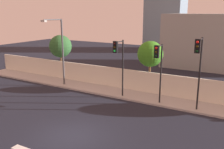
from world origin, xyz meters
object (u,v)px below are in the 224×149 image
traffic_light_right (199,60)px  traffic_light_left (119,57)px  roadside_tree_leftmost (60,46)px  roadside_tree_midleft (150,54)px  traffic_light_center (159,62)px  street_lamp_curbside (60,46)px

traffic_light_right → traffic_light_left: bearing=178.9°
traffic_light_right → roadside_tree_leftmost: (-15.20, 3.58, -0.55)m
roadside_tree_midleft → traffic_light_center: bearing=-59.3°
traffic_light_right → street_lamp_curbside: 12.64m
traffic_light_right → roadside_tree_leftmost: traffic_light_right is taller
traffic_light_right → roadside_tree_leftmost: bearing=166.8°
traffic_light_center → traffic_light_right: 2.87m
roadside_tree_midleft → roadside_tree_leftmost: bearing=180.0°
traffic_light_left → traffic_light_right: (6.09, -0.12, 0.35)m
traffic_light_left → roadside_tree_leftmost: 9.75m
traffic_light_center → roadside_tree_leftmost: bearing=164.7°
traffic_light_left → street_lamp_curbside: street_lamp_curbside is taller
traffic_light_left → traffic_light_center: size_ratio=1.03×
traffic_light_center → traffic_light_left: bearing=-178.7°
traffic_light_left → traffic_light_center: traffic_light_left is taller
traffic_light_left → street_lamp_curbside: size_ratio=0.75×
traffic_light_left → roadside_tree_midleft: traffic_light_left is taller
traffic_light_center → traffic_light_right: (2.83, -0.19, 0.45)m
street_lamp_curbside → roadside_tree_leftmost: bearing=131.2°
traffic_light_center → street_lamp_curbside: street_lamp_curbside is taller
traffic_light_center → roadside_tree_midleft: size_ratio=1.00×
traffic_light_left → roadside_tree_midleft: 3.68m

